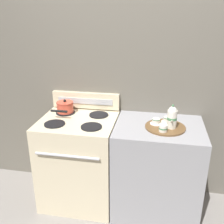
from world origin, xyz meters
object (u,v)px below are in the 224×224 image
object	(u,v)px
stove	(80,160)
serving_tray	(165,127)
saucepan	(65,107)
teapot	(172,117)
teacup_right	(167,120)
creamer_jug	(163,128)
teacup_left	(156,121)

from	to	relation	value
stove	serving_tray	world-z (taller)	serving_tray
saucepan	teapot	size ratio (longest dim) A/B	1.20
teapot	teacup_right	distance (m)	0.14
stove	saucepan	world-z (taller)	saucepan
saucepan	serving_tray	world-z (taller)	saucepan
stove	teacup_right	world-z (taller)	teacup_right
stove	teapot	world-z (taller)	teapot
stove	creamer_jug	bearing A→B (deg)	-9.96
serving_tray	teacup_left	xyz separation A→B (m)	(-0.08, 0.04, 0.03)
teapot	teacup_left	xyz separation A→B (m)	(-0.13, 0.06, -0.07)
stove	serving_tray	distance (m)	0.92
stove	saucepan	xyz separation A→B (m)	(-0.17, 0.14, 0.51)
serving_tray	creamer_jug	xyz separation A→B (m)	(-0.02, -0.10, 0.04)
creamer_jug	teacup_left	bearing A→B (deg)	112.73
teacup_right	teacup_left	bearing A→B (deg)	-150.17
teacup_left	serving_tray	bearing A→B (deg)	-26.38
serving_tray	teacup_right	xyz separation A→B (m)	(0.02, 0.10, 0.03)
serving_tray	creamer_jug	size ratio (longest dim) A/B	4.82
saucepan	teacup_right	world-z (taller)	saucepan
teacup_right	creamer_jug	world-z (taller)	creamer_jug
teacup_left	teacup_right	distance (m)	0.11
serving_tray	teacup_left	distance (m)	0.10
saucepan	teacup_left	bearing A→B (deg)	-8.35
stove	teapot	xyz separation A→B (m)	(0.86, -0.05, 0.55)
serving_tray	teapot	bearing A→B (deg)	-19.19
saucepan	teacup_right	bearing A→B (deg)	-4.31
teacup_right	creamer_jug	size ratio (longest dim) A/B	1.47
stove	serving_tray	xyz separation A→B (m)	(0.81, -0.03, 0.45)
stove	teacup_left	size ratio (longest dim) A/B	8.39
stove	saucepan	size ratio (longest dim) A/B	3.54
teapot	saucepan	bearing A→B (deg)	169.57
saucepan	creamer_jug	xyz separation A→B (m)	(0.96, -0.28, -0.02)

